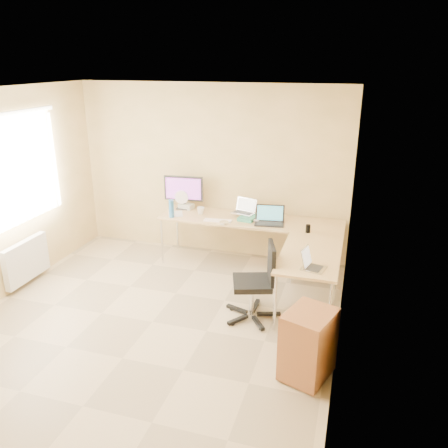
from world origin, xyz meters
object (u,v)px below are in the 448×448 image
(keyboard, at_px, (218,221))
(laptop_return, at_px, (314,261))
(desk_return, at_px, (309,281))
(desk_fan, at_px, (183,200))
(water_bottle, at_px, (171,209))
(cabinet, at_px, (308,344))
(laptop_black, at_px, (270,215))
(laptop_center, at_px, (244,206))
(office_chair, at_px, (252,279))
(mug, at_px, (201,211))
(desk_main, at_px, (250,243))
(monitor, at_px, (184,192))

(keyboard, distance_m, laptop_return, 1.90)
(desk_return, relative_size, desk_fan, 4.82)
(desk_return, relative_size, laptop_return, 4.52)
(water_bottle, bearing_deg, cabinet, -42.35)
(cabinet, bearing_deg, laptop_black, 129.78)
(laptop_center, bearing_deg, laptop_black, -9.17)
(water_bottle, bearing_deg, office_chair, -37.97)
(desk_return, distance_m, mug, 2.06)
(laptop_black, xyz_separation_m, cabinet, (0.82, -2.17, -0.50))
(desk_fan, bearing_deg, office_chair, -53.12)
(desk_main, xyz_separation_m, desk_return, (0.98, -1.00, 0.00))
(keyboard, height_order, laptop_return, laptop_return)
(desk_return, relative_size, water_bottle, 4.96)
(monitor, distance_m, laptop_return, 2.68)
(desk_return, xyz_separation_m, mug, (-1.74, 1.01, 0.42))
(laptop_black, relative_size, water_bottle, 1.55)
(mug, height_order, desk_fan, desk_fan)
(laptop_black, height_order, water_bottle, water_bottle)
(desk_fan, distance_m, cabinet, 3.40)
(desk_main, height_order, laptop_black, laptop_black)
(laptop_return, relative_size, office_chair, 0.30)
(monitor, height_order, office_chair, monitor)
(desk_fan, relative_size, cabinet, 0.39)
(desk_return, relative_size, laptop_black, 3.20)
(laptop_center, distance_m, office_chair, 1.62)
(water_bottle, distance_m, laptop_return, 2.47)
(laptop_center, distance_m, laptop_return, 1.90)
(desk_main, xyz_separation_m, water_bottle, (-1.13, -0.24, 0.50))
(laptop_center, relative_size, keyboard, 0.82)
(laptop_center, relative_size, mug, 2.88)
(keyboard, bearing_deg, monitor, 144.24)
(keyboard, distance_m, desk_fan, 0.82)
(keyboard, relative_size, desk_fan, 1.47)
(monitor, distance_m, mug, 0.43)
(water_bottle, bearing_deg, laptop_black, 4.90)
(desk_return, distance_m, laptop_black, 1.21)
(cabinet, bearing_deg, desk_return, 115.61)
(office_chair, relative_size, cabinet, 1.39)
(desk_return, height_order, cabinet, desk_return)
(desk_return, bearing_deg, keyboard, 150.80)
(mug, distance_m, cabinet, 3.02)
(laptop_center, xyz_separation_m, mug, (-0.64, -0.08, -0.10))
(laptop_center, xyz_separation_m, keyboard, (-0.30, -0.30, -0.15))
(laptop_return, bearing_deg, mug, 65.14)
(water_bottle, bearing_deg, laptop_return, -28.01)
(water_bottle, relative_size, office_chair, 0.28)
(laptop_black, xyz_separation_m, office_chair, (0.06, -1.29, -0.36))
(office_chair, bearing_deg, cabinet, -67.05)
(laptop_center, bearing_deg, cabinet, -45.14)
(mug, xyz_separation_m, desk_fan, (-0.36, 0.19, 0.08))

